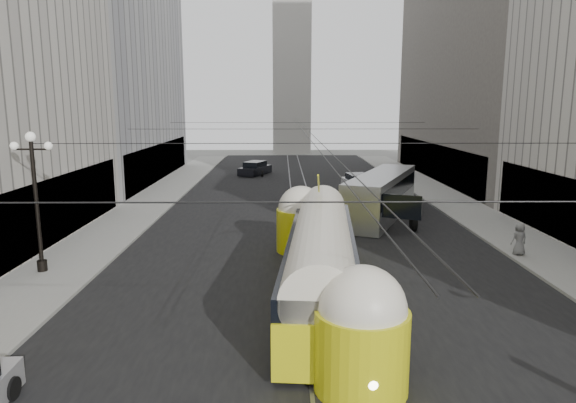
{
  "coord_description": "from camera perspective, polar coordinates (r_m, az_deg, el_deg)",
  "views": [
    {
      "loc": [
        -1.54,
        -4.76,
        7.66
      ],
      "look_at": [
        -1.32,
        14.48,
        4.04
      ],
      "focal_mm": 32.0,
      "sensor_mm": 36.0,
      "label": 1
    }
  ],
  "objects": [
    {
      "name": "road",
      "position": [
        38.07,
        1.69,
        -0.97
      ],
      "size": [
        20.0,
        85.0,
        0.02
      ],
      "primitive_type": "cube",
      "color": "black",
      "rests_on": "ground"
    },
    {
      "name": "sidewalk_left",
      "position": [
        42.75,
        -14.79,
        0.07
      ],
      "size": [
        4.0,
        72.0,
        0.15
      ],
      "primitive_type": "cube",
      "color": "gray",
      "rests_on": "ground"
    },
    {
      "name": "sidewalk_right",
      "position": [
        43.61,
        17.45,
        0.14
      ],
      "size": [
        4.0,
        72.0,
        0.15
      ],
      "primitive_type": "cube",
      "color": "gray",
      "rests_on": "ground"
    },
    {
      "name": "rail_left",
      "position": [
        38.04,
        0.56,
        -0.97
      ],
      "size": [
        0.12,
        85.0,
        0.04
      ],
      "primitive_type": "cube",
      "color": "gray",
      "rests_on": "ground"
    },
    {
      "name": "rail_right",
      "position": [
        38.1,
        2.81,
        -0.96
      ],
      "size": [
        0.12,
        85.0,
        0.04
      ],
      "primitive_type": "cube",
      "color": "gray",
      "rests_on": "ground"
    },
    {
      "name": "building_left_far",
      "position": [
        56.29,
        -20.7,
        16.77
      ],
      "size": [
        12.6,
        28.6,
        28.6
      ],
      "color": "#999999",
      "rests_on": "ground"
    },
    {
      "name": "building_right_far",
      "position": [
        57.63,
        22.53,
        18.5
      ],
      "size": [
        12.6,
        32.6,
        32.6
      ],
      "color": "#514C47",
      "rests_on": "ground"
    },
    {
      "name": "distant_tower",
      "position": [
        85.08,
        0.41,
        15.57
      ],
      "size": [
        6.0,
        6.0,
        31.36
      ],
      "color": "#B2AFA8",
      "rests_on": "ground"
    },
    {
      "name": "lamppost_left_mid",
      "position": [
        25.6,
        -26.23,
        0.75
      ],
      "size": [
        1.86,
        0.44,
        6.37
      ],
      "color": "black",
      "rests_on": "sidewalk_left"
    },
    {
      "name": "catenary",
      "position": [
        36.33,
        1.99,
        7.84
      ],
      "size": [
        25.0,
        72.0,
        0.23
      ],
      "color": "black",
      "rests_on": "ground"
    },
    {
      "name": "streetcar",
      "position": [
        20.58,
        3.73,
        -6.1
      ],
      "size": [
        3.74,
        16.19,
        3.56
      ],
      "color": "#C9C711",
      "rests_on": "ground"
    },
    {
      "name": "city_bus",
      "position": [
        35.97,
        10.36,
        0.89
      ],
      "size": [
        7.08,
        12.46,
        3.05
      ],
      "color": "#9D9FA2",
      "rests_on": "ground"
    },
    {
      "name": "sedan_white_far",
      "position": [
        47.43,
        7.73,
        2.08
      ],
      "size": [
        2.54,
        4.93,
        1.49
      ],
      "color": "silver",
      "rests_on": "ground"
    },
    {
      "name": "sedan_dark_far",
      "position": [
        57.54,
        -3.68,
        3.66
      ],
      "size": [
        3.7,
        5.16,
        1.51
      ],
      "color": "black",
      "rests_on": "ground"
    },
    {
      "name": "pedestrian_sidewalk_right",
      "position": [
        28.61,
        24.32,
        -3.8
      ],
      "size": [
        0.9,
        0.65,
        1.67
      ],
      "primitive_type": "imported",
      "rotation": [
        0.0,
        0.0,
        3.34
      ],
      "color": "slate",
      "rests_on": "sidewalk_right"
    }
  ]
}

